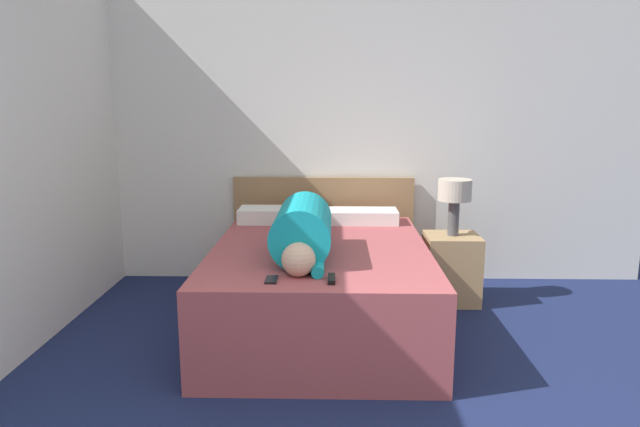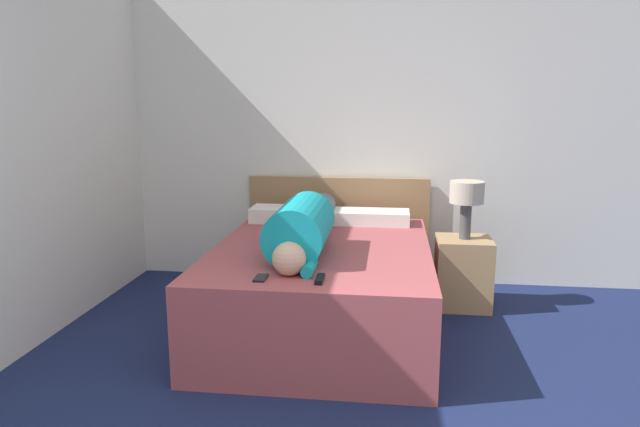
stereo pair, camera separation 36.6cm
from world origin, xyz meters
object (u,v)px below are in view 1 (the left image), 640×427
(table_lamp, at_px, (455,194))
(pillow_second, at_px, (360,216))
(pillow_near_headboard, at_px, (278,215))
(bed, at_px, (321,287))
(nightstand, at_px, (451,268))
(cell_phone, at_px, (272,280))
(person_lying, at_px, (304,226))
(tv_remote, at_px, (332,279))

(table_lamp, xyz_separation_m, pillow_second, (-0.71, 0.19, -0.21))
(table_lamp, relative_size, pillow_near_headboard, 0.69)
(bed, bearing_deg, nightstand, 29.15)
(pillow_second, xyz_separation_m, cell_phone, (-0.55, -1.52, -0.05))
(person_lying, height_order, cell_phone, person_lying)
(bed, height_order, pillow_near_headboard, pillow_near_headboard)
(person_lying, xyz_separation_m, tv_remote, (0.18, -0.68, -0.14))
(person_lying, distance_m, cell_phone, 0.72)
(nightstand, bearing_deg, bed, -150.85)
(tv_remote, bearing_deg, person_lying, 105.02)
(nightstand, xyz_separation_m, person_lying, (-1.11, -0.65, 0.48))
(nightstand, bearing_deg, person_lying, -149.88)
(bed, distance_m, table_lamp, 1.28)
(table_lamp, height_order, tv_remote, table_lamp)
(person_lying, relative_size, pillow_near_headboard, 2.70)
(nightstand, relative_size, pillow_second, 0.89)
(nightstand, distance_m, cell_phone, 1.86)
(person_lying, distance_m, pillow_near_headboard, 0.88)
(pillow_second, bearing_deg, pillow_near_headboard, 180.00)
(table_lamp, xyz_separation_m, person_lying, (-1.11, -0.65, -0.11))
(pillow_second, bearing_deg, tv_remote, -98.29)
(nightstand, xyz_separation_m, cell_phone, (-1.26, -1.33, 0.33))
(cell_phone, bearing_deg, bed, 72.10)
(pillow_second, distance_m, tv_remote, 1.54)
(bed, relative_size, pillow_near_headboard, 3.08)
(table_lamp, height_order, pillow_near_headboard, table_lamp)
(person_lying, height_order, tv_remote, person_lying)
(person_lying, bearing_deg, pillow_second, 64.12)
(pillow_second, bearing_deg, person_lying, -115.88)
(table_lamp, height_order, cell_phone, table_lamp)
(nightstand, xyz_separation_m, table_lamp, (-0.00, -0.00, 0.59))
(nightstand, relative_size, cell_phone, 4.10)
(nightstand, xyz_separation_m, pillow_near_headboard, (-1.36, 0.19, 0.38))
(table_lamp, relative_size, pillow_second, 0.73)
(pillow_second, bearing_deg, nightstand, -14.96)
(bed, xyz_separation_m, pillow_second, (0.30, 0.75, 0.35))
(nightstand, distance_m, pillow_near_headboard, 1.43)
(tv_remote, height_order, cell_phone, tv_remote)
(pillow_near_headboard, relative_size, pillow_second, 1.05)
(pillow_near_headboard, bearing_deg, nightstand, -7.90)
(tv_remote, xyz_separation_m, cell_phone, (-0.33, -0.00, -0.01))
(person_lying, bearing_deg, cell_phone, -101.78)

